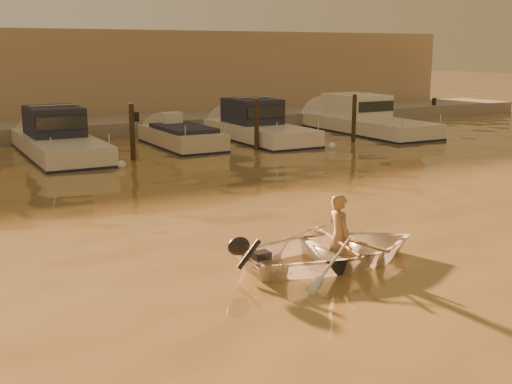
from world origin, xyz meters
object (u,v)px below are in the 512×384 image
person (339,236)px  moored_boat_2 (59,139)px  moored_boat_5 (366,119)px  waterfront_building (56,77)px  dinghy (334,250)px  moored_boat_4 (259,126)px  moored_boat_3 (181,141)px

person → moored_boat_2: (-1.90, 14.85, 0.13)m
moored_boat_5 → waterfront_building: bearing=137.2°
dinghy → person: bearing=-90.0°
person → moored_boat_4: moored_boat_4 is taller
person → moored_boat_2: size_ratio=0.20×
dinghy → moored_boat_4: bearing=-20.1°
dinghy → moored_boat_2: bearing=10.9°
dinghy → person: size_ratio=2.22×
dinghy → moored_boat_4: (6.62, 14.84, 0.38)m
moored_boat_2 → moored_boat_4: (8.42, 0.00, 0.00)m
dinghy → waterfront_building: 25.93m
moored_boat_5 → person: bearing=-129.6°
moored_boat_2 → moored_boat_4: 8.42m
dinghy → moored_boat_3: moored_boat_3 is taller
moored_boat_2 → moored_boat_5: size_ratio=0.91×
moored_boat_5 → moored_boat_3: bearing=180.0°
person → moored_boat_4: 16.21m
person → moored_boat_3: person is taller
moored_boat_5 → moored_boat_4: bearing=180.0°
waterfront_building → moored_boat_4: bearing=-60.9°
moored_boat_4 → moored_boat_5: same height
person → moored_boat_2: bearing=11.3°
person → moored_boat_5: (12.26, 14.85, 0.13)m
person → moored_boat_4: (6.52, 14.85, 0.13)m
person → moored_boat_5: 19.26m
moored_boat_2 → dinghy: bearing=-83.1°
person → dinghy: bearing=90.0°
dinghy → moored_boat_3: size_ratio=0.61×
person → waterfront_building: (0.39, 25.85, 1.91)m
moored_boat_5 → waterfront_building: 16.28m
dinghy → moored_boat_4: moored_boat_4 is taller
dinghy → moored_boat_3: bearing=-7.5°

